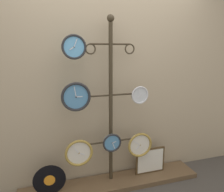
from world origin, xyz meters
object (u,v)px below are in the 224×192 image
clock_bottom_left (79,153)px  clock_bottom_center (112,143)px  clock_bottom_right (140,145)px  vinyl_record (50,180)px  clock_top_left (74,47)px  clock_middle_left (76,97)px  display_stand (111,130)px  clock_middle_right (140,95)px  picture_frame (150,161)px

clock_bottom_left → clock_bottom_center: bearing=1.7°
clock_bottom_right → vinyl_record: clock_bottom_right is taller
clock_top_left → clock_middle_left: (0.00, -0.00, -0.51)m
clock_bottom_right → clock_bottom_left: bearing=-179.5°
clock_bottom_right → clock_bottom_center: bearing=179.1°
display_stand → clock_middle_right: 0.54m
clock_middle_right → clock_bottom_left: size_ratio=0.67×
vinyl_record → clock_bottom_right: bearing=-0.8°
clock_top_left → clock_middle_left: size_ratio=0.80×
clock_bottom_center → vinyl_record: bearing=179.3°
clock_middle_right → clock_bottom_left: 0.95m
clock_bottom_center → clock_bottom_left: bearing=-178.3°
clock_middle_left → picture_frame: bearing=3.1°
display_stand → clock_middle_left: bearing=-168.7°
clock_bottom_right → display_stand: bearing=161.4°
clock_top_left → clock_bottom_left: size_ratio=0.81×
clock_bottom_center → clock_top_left: bearing=175.9°
clock_middle_left → clock_bottom_right: size_ratio=1.02×
clock_top_left → clock_bottom_left: (0.01, -0.04, -1.14)m
clock_middle_left → clock_middle_right: clock_middle_left is taller
clock_bottom_center → vinyl_record: (-0.72, 0.01, -0.35)m
clock_middle_left → clock_bottom_right: bearing=-2.4°
clock_bottom_left → vinyl_record: size_ratio=0.88×
clock_bottom_center → picture_frame: (0.54, 0.07, -0.35)m
clock_middle_right → vinyl_record: clock_middle_right is taller
clock_middle_right → clock_bottom_center: 0.64m
clock_bottom_left → clock_bottom_right: clock_bottom_left is taller
clock_middle_right → clock_bottom_left: bearing=-177.6°
clock_middle_left → clock_middle_right: (0.74, -0.01, -0.03)m
clock_bottom_left → clock_bottom_center: clock_bottom_center is taller
clock_middle_left → clock_middle_right: bearing=-0.4°
clock_middle_right → picture_frame: size_ratio=0.53×
clock_bottom_left → clock_bottom_right: 0.74m
clock_middle_right → clock_middle_left: bearing=179.6°
clock_middle_left → picture_frame: clock_middle_left is taller
display_stand → clock_middle_left: display_stand is taller
display_stand → clock_top_left: bearing=-169.2°
display_stand → clock_bottom_left: size_ratio=6.43×
display_stand → clock_bottom_center: display_stand is taller
clock_middle_left → vinyl_record: bearing=-177.2°
display_stand → clock_bottom_right: size_ratio=6.49×
clock_bottom_right → clock_middle_right: bearing=107.0°
clock_bottom_right → picture_frame: bearing=22.8°
clock_bottom_left → picture_frame: size_ratio=0.78×
clock_top_left → clock_bottom_center: size_ratio=1.13×
clock_top_left → picture_frame: 1.71m
picture_frame → clock_middle_right: bearing=-164.5°
vinyl_record → clock_bottom_center: bearing=-0.7°
clock_middle_right → clock_bottom_left: clock_middle_right is taller
clock_bottom_left → picture_frame: 0.98m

